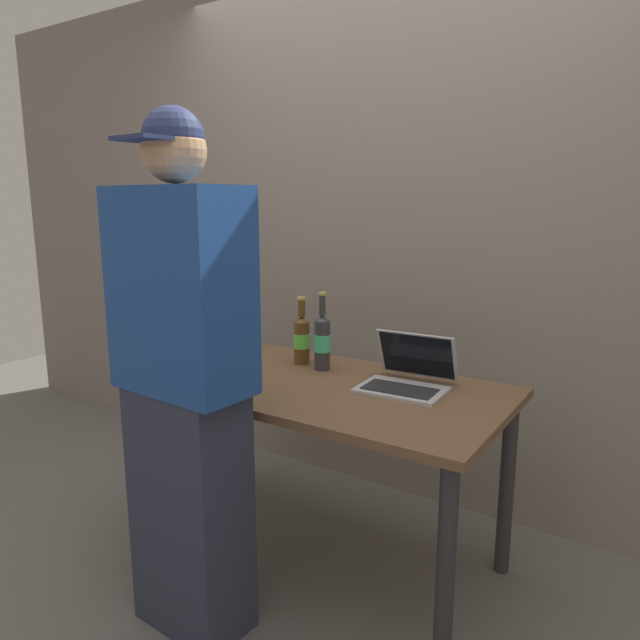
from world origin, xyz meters
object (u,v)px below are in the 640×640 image
(beer_bottle_green, at_px, (302,338))
(beer_bottle_amber, at_px, (322,341))
(laptop, at_px, (407,376))
(person_figure, at_px, (185,386))

(beer_bottle_green, xyz_separation_m, beer_bottle_amber, (0.13, -0.03, 0.01))
(beer_bottle_green, bearing_deg, beer_bottle_amber, -13.76)
(laptop, distance_m, beer_bottle_amber, 0.41)
(beer_bottle_green, relative_size, person_figure, 0.17)
(laptop, bearing_deg, person_figure, -124.55)
(laptop, relative_size, beer_bottle_green, 1.13)
(laptop, xyz_separation_m, beer_bottle_amber, (-0.40, 0.02, 0.08))
(beer_bottle_amber, bearing_deg, laptop, -3.49)
(laptop, relative_size, beer_bottle_amber, 1.01)
(laptop, xyz_separation_m, beer_bottle_green, (-0.53, 0.06, 0.07))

